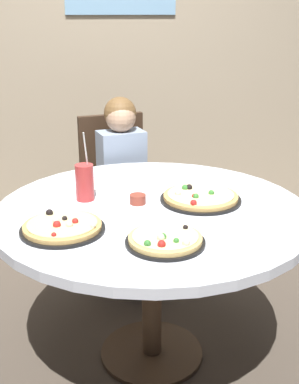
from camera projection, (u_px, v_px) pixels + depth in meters
The scene contains 11 objects.
ground_plane at pixel (152, 354), 2.37m from camera, with size 8.00×8.00×0.00m, color #4C4238.
wall_with_window at pixel (99, 23), 3.47m from camera, with size 5.20×0.14×2.90m.
dining_table at pixel (152, 226), 2.15m from camera, with size 1.33×1.33×0.75m.
chair_wooden at pixel (117, 185), 3.05m from camera, with size 0.46×0.46×0.95m.
diner_child at pixel (126, 202), 2.91m from camera, with size 0.31×0.43×1.08m.
pizza_veggie at pixel (62, 227), 1.88m from camera, with size 0.32×0.32×0.05m.
pizza_cheese at pixel (200, 197), 2.18m from camera, with size 0.35×0.35×0.05m.
pizza_pepperoni at pixel (165, 240), 1.78m from camera, with size 0.29×0.29×0.05m.
soda_cup at pixel (85, 182), 2.18m from camera, with size 0.08×0.08×0.31m.
sauce_bowl at pixel (138, 199), 2.15m from camera, with size 0.07×0.07×0.04m, color brown.
plate_small at pixel (105, 185), 2.38m from camera, with size 0.18×0.18×0.01m, color white.
Camera 1 is at (-0.42, -1.93, 1.53)m, focal length 46.83 mm.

